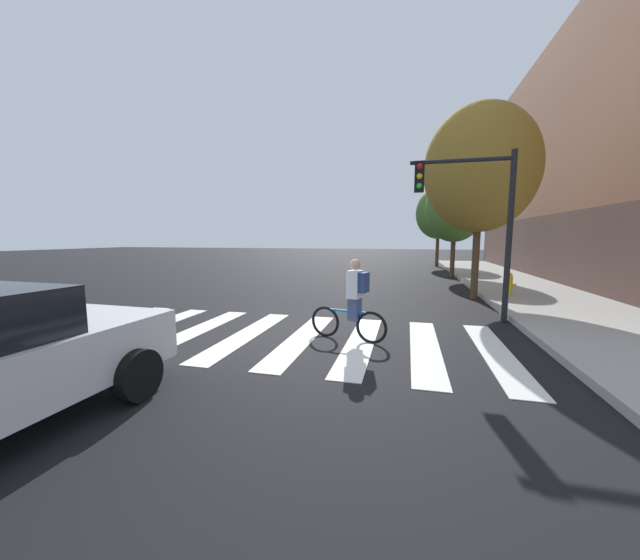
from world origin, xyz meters
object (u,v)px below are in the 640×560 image
object	(u,v)px
traffic_light_near	(474,207)
fire_hydrant	(509,284)
cyclist	(353,301)
street_tree_mid	(455,209)
street_tree_far	(439,213)
street_tree_near	(480,169)

from	to	relation	value
traffic_light_near	fire_hydrant	size ratio (longest dim) A/B	5.38
cyclist	traffic_light_near	distance (m)	4.12
cyclist	fire_hydrant	bearing A→B (deg)	53.72
fire_hydrant	street_tree_mid	distance (m)	7.49
street_tree_mid	street_tree_far	distance (m)	7.19
traffic_light_near	street_tree_far	distance (m)	17.59
traffic_light_near	street_tree_mid	size ratio (longest dim) A/B	0.78
traffic_light_near	street_tree_near	world-z (taller)	street_tree_near
street_tree_far	traffic_light_near	bearing A→B (deg)	-91.85
traffic_light_near	fire_hydrant	bearing A→B (deg)	62.90
street_tree_near	street_tree_mid	size ratio (longest dim) A/B	1.22
cyclist	street_tree_far	size ratio (longest dim) A/B	0.29
street_tree_near	street_tree_far	distance (m)	14.04
street_tree_mid	cyclist	bearing A→B (deg)	-104.86
street_tree_far	street_tree_mid	bearing A→B (deg)	-88.22
fire_hydrant	street_tree_near	size ratio (longest dim) A/B	0.12
fire_hydrant	street_tree_far	distance (m)	14.38
cyclist	street_tree_near	world-z (taller)	street_tree_near
cyclist	street_tree_far	bearing A→B (deg)	80.98
cyclist	street_tree_mid	bearing A→B (deg)	75.14
cyclist	traffic_light_near	size ratio (longest dim) A/B	0.40
street_tree_near	street_tree_mid	xyz separation A→B (m)	(0.07, 6.85, -0.79)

